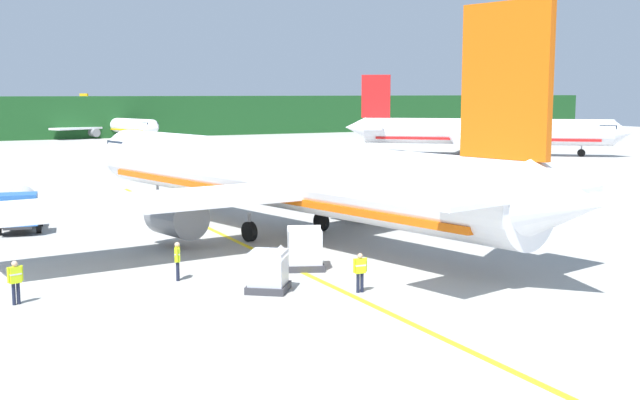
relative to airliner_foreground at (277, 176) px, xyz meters
name	(u,v)px	position (x,y,z in m)	size (l,w,h in m)	color
ground	(309,179)	(14.87, 26.37, -3.49)	(240.00, 320.00, 0.20)	#999993
distant_treeline	(122,117)	(14.87, 105.10, 0.34)	(216.00, 6.00, 7.47)	#19471E
airliner_foreground	(277,176)	(0.00, 0.00, 0.00)	(34.37, 41.26, 11.90)	white
airliner_mid_apron	(482,132)	(47.43, 41.69, -0.40)	(30.17, 26.51, 10.50)	white
airliner_far_taxiway	(114,125)	(12.92, 103.17, -1.13)	(22.68, 27.09, 7.95)	white
airliner_distant	(241,118)	(48.56, 132.58, -1.28)	(20.38, 24.15, 7.39)	silver
service_truck_fuel	(19,207)	(-13.26, 7.97, -2.00)	(2.98, 5.64, 2.40)	#2659A5
cargo_container_near	(305,249)	(-2.54, -9.07, -2.44)	(2.25, 2.25, 2.01)	#333338
cargo_container_mid	(269,271)	(-5.67, -12.21, -2.53)	(2.28, 2.28, 1.82)	#333338
crew_marshaller	(360,269)	(-2.40, -14.07, -2.42)	(0.63, 0.26, 1.64)	#191E33
crew_loader_left	(15,279)	(-15.27, -9.72, -2.37)	(0.61, 0.35, 1.73)	#191E33
crew_loader_right	(177,258)	(-8.50, -8.66, -2.38)	(0.37, 0.60, 1.71)	#191E33
apron_guide_line	(259,252)	(-2.96, -4.45, -3.39)	(0.30, 60.00, 0.01)	yellow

